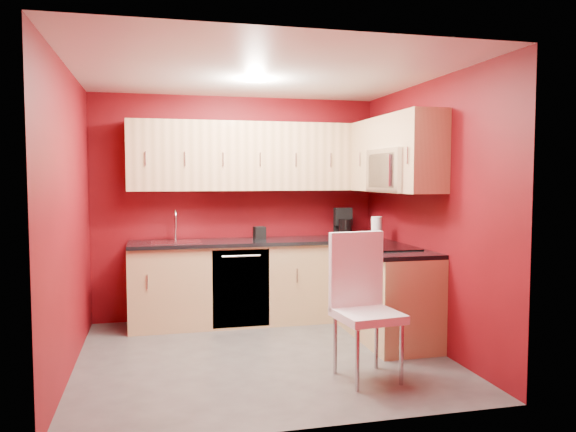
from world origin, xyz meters
name	(u,v)px	position (x,y,z in m)	size (l,w,h in m)	color
floor	(262,356)	(0.00, 0.00, 0.00)	(3.20, 3.20, 0.00)	#53504E
ceiling	(261,73)	(0.00, 0.00, 2.50)	(3.20, 3.20, 0.00)	white
wall_back	(237,208)	(0.00, 1.50, 1.25)	(3.20, 3.20, 0.00)	maroon
wall_front	(307,233)	(0.00, -1.50, 1.25)	(3.20, 3.20, 0.00)	maroon
wall_left	(69,220)	(-1.60, 0.00, 1.25)	(3.00, 3.00, 0.00)	maroon
wall_right	(428,214)	(1.60, 0.00, 1.25)	(3.00, 3.00, 0.00)	maroon
base_cabinets_back	(260,282)	(0.20, 1.20, 0.43)	(2.80, 0.60, 0.87)	tan
base_cabinets_right	(387,295)	(1.30, 0.25, 0.43)	(0.60, 1.30, 0.87)	tan
countertop_back	(260,242)	(0.20, 1.19, 0.89)	(2.80, 0.63, 0.04)	black
countertop_right	(386,250)	(1.29, 0.23, 0.89)	(0.63, 1.27, 0.04)	black
upper_cabinets_back	(257,157)	(0.20, 1.32, 1.83)	(2.80, 0.35, 0.75)	tan
upper_cabinets_right	(392,148)	(1.42, 0.44, 1.89)	(0.35, 1.55, 0.75)	tan
microwave	(399,171)	(1.39, 0.20, 1.66)	(0.42, 0.76, 0.42)	silver
cooktop	(387,247)	(1.28, 0.20, 0.92)	(0.50, 0.55, 0.01)	black
sink	(176,239)	(-0.70, 1.20, 0.94)	(0.52, 0.42, 0.35)	silver
dishwasher_front	(241,288)	(-0.05, 0.91, 0.43)	(0.60, 0.02, 0.82)	black
downlight	(255,80)	(0.00, 0.30, 2.48)	(0.20, 0.20, 0.01)	white
coffee_maker	(345,223)	(1.20, 1.23, 1.08)	(0.20, 0.27, 0.33)	black
napkin_holder	(260,233)	(0.22, 1.32, 0.98)	(0.12, 0.12, 0.13)	black
paper_towel	(377,229)	(1.37, 0.68, 1.04)	(0.15, 0.15, 0.27)	white
dining_chair	(368,307)	(0.70, -0.76, 0.58)	(0.47, 0.49, 1.15)	white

